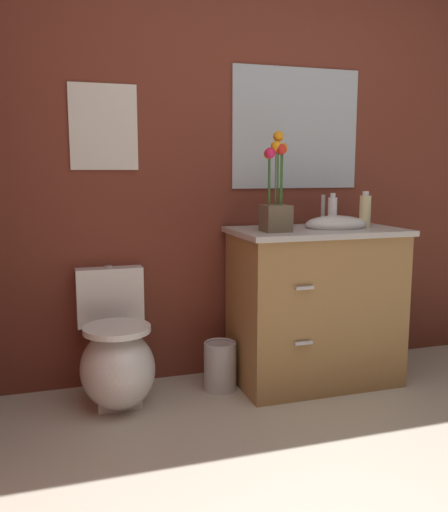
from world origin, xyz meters
TOP-DOWN VIEW (x-y plane):
  - wall_back at (0.20, 1.76)m, footprint 4.70×0.05m
  - toilet at (-0.84, 1.46)m, footprint 0.38×0.59m
  - vanity_cabinet at (0.28, 1.43)m, footprint 0.94×0.56m
  - flower_vase at (0.00, 1.36)m, footprint 0.14×0.14m
  - soap_bottle at (0.57, 1.41)m, footprint 0.06×0.06m
  - lotion_bottle at (0.40, 1.48)m, footprint 0.05×0.05m
  - trash_bin at (-0.28, 1.46)m, footprint 0.18×0.18m
  - wall_poster at (-0.84, 1.73)m, footprint 0.36×0.01m
  - wall_mirror at (0.28, 1.73)m, footprint 0.80×0.01m

SIDE VIEW (x-z plane):
  - trash_bin at x=-0.28m, z-range 0.00..0.27m
  - toilet at x=-0.84m, z-range -0.10..0.59m
  - vanity_cabinet at x=0.28m, z-range -0.08..0.99m
  - lotion_bottle at x=0.40m, z-range 0.88..1.07m
  - soap_bottle at x=0.57m, z-range 0.88..1.08m
  - flower_vase at x=0.00m, z-range 0.80..1.32m
  - wall_back at x=0.20m, z-range 0.00..2.50m
  - wall_poster at x=-0.84m, z-range 1.21..1.66m
  - wall_mirror at x=0.28m, z-range 1.10..1.80m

